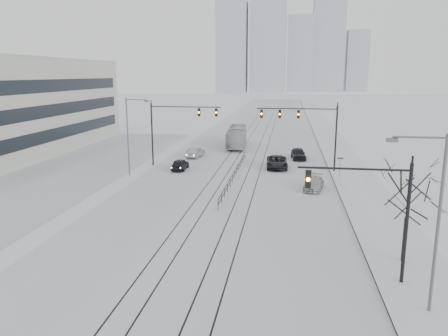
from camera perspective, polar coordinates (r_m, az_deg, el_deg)
ground at (r=22.13m, az=-8.64°, el=-19.70°), size 500.00×500.00×0.00m
road at (r=78.99m, az=4.07°, el=3.67°), size 22.00×260.00×0.02m
sidewalk_east at (r=79.14m, az=13.88°, el=3.42°), size 5.00×260.00×0.16m
curb at (r=78.94m, az=12.11°, el=3.47°), size 0.10×260.00×0.12m
parking_strip at (r=60.00m, az=-17.29°, el=0.44°), size 14.00×60.00×0.03m
tram_rails at (r=59.35m, az=2.59°, el=0.87°), size 5.30×180.00×0.01m
skyline at (r=292.16m, az=8.51°, el=15.77°), size 96.00×48.00×72.00m
traffic_mast_near at (r=25.43m, az=19.39°, el=-4.70°), size 6.10×0.37×7.00m
traffic_mast_ne at (r=53.28m, az=10.90°, el=5.62°), size 9.60×0.37×8.00m
traffic_mast_nw at (r=56.11m, az=-6.51°, el=5.89°), size 9.10×0.37×8.00m
street_light_east at (r=22.94m, az=25.60°, el=-5.33°), size 2.73×0.25×9.00m
street_light_west at (r=51.58m, az=-12.17°, el=4.74°), size 2.73×0.25×9.00m
bare_tree at (r=28.81m, az=22.99°, el=-3.18°), size 4.40×4.40×6.10m
median_fence at (r=49.52m, az=1.42°, el=-0.80°), size 0.06×24.00×1.00m
street_sign at (r=51.26m, az=14.92°, el=0.47°), size 0.70×0.06×2.40m
sedan_sb_inner at (r=54.30m, az=-5.77°, el=0.48°), size 1.67×4.07×1.38m
sedan_sb_outer at (r=62.29m, az=-3.77°, el=2.02°), size 2.08×4.38×1.39m
sedan_nb_front at (r=55.34m, az=6.94°, el=0.75°), size 2.83×5.65×1.53m
sedan_nb_right at (r=45.79m, az=11.65°, el=-1.99°), size 2.53×4.62×1.27m
sedan_nb_far at (r=61.67m, az=9.69°, el=1.85°), size 2.27×4.69×1.54m
box_truck at (r=71.33m, az=1.69°, el=4.11°), size 3.50×11.91×3.28m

